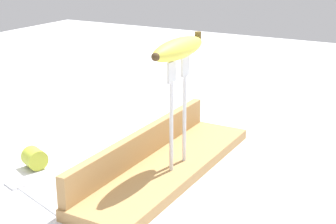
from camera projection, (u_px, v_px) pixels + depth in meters
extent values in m
plane|color=silver|center=(168.00, 173.00, 0.95)|extent=(3.00, 3.00, 0.00)
cube|color=#A87F4C|center=(168.00, 168.00, 0.95)|extent=(0.48, 0.13, 0.02)
cube|color=#A87F4C|center=(143.00, 144.00, 0.97)|extent=(0.47, 0.02, 0.05)
cylinder|color=silver|center=(171.00, 127.00, 0.89)|extent=(0.01, 0.01, 0.16)
cube|color=silver|center=(171.00, 72.00, 0.86)|extent=(0.03, 0.00, 0.04)
cylinder|color=silver|center=(184.00, 119.00, 0.93)|extent=(0.01, 0.01, 0.16)
cube|color=silver|center=(185.00, 66.00, 0.90)|extent=(0.03, 0.00, 0.04)
ellipsoid|color=#DBD147|center=(179.00, 49.00, 0.87)|extent=(0.16, 0.04, 0.04)
cylinder|color=brown|center=(198.00, 37.00, 0.93)|extent=(0.01, 0.01, 0.02)
sphere|color=#3F2D19|center=(155.00, 57.00, 0.81)|extent=(0.01, 0.01, 0.01)
cylinder|color=silver|center=(39.00, 201.00, 0.84)|extent=(0.05, 0.13, 0.01)
cube|color=silver|center=(15.00, 184.00, 0.90)|extent=(0.04, 0.04, 0.01)
cylinder|color=#B2C138|center=(35.00, 158.00, 0.97)|extent=(0.05, 0.05, 0.04)
cylinder|color=beige|center=(30.00, 155.00, 0.98)|extent=(0.03, 0.02, 0.03)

